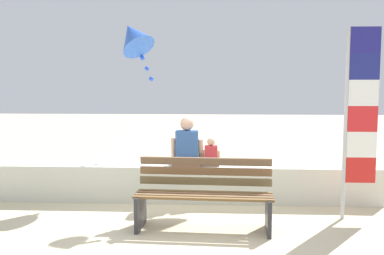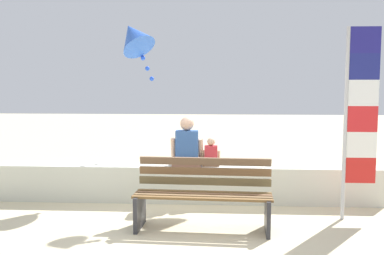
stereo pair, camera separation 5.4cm
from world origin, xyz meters
TOP-DOWN VIEW (x-y plane):
  - ground_plane at (0.00, 0.00)m, footprint 40.00×40.00m
  - seawall_ledge at (0.00, 1.23)m, footprint 6.03×0.47m
  - park_bench at (0.33, -0.08)m, footprint 1.78×0.69m
  - person_adult at (0.03, 1.23)m, footprint 0.50×0.37m
  - person_child at (0.41, 1.23)m, footprint 0.29×0.21m
  - flag_banner at (2.38, 0.40)m, footprint 0.45×0.05m
  - kite_blue at (-0.93, 1.99)m, footprint 0.96×0.94m

SIDE VIEW (x-z plane):
  - ground_plane at x=0.00m, z-range 0.00..0.00m
  - seawall_ledge at x=0.00m, z-range 0.00..0.57m
  - park_bench at x=0.33m, z-range -0.02..0.86m
  - person_child at x=0.41m, z-range 0.52..0.96m
  - person_adult at x=0.03m, z-range 0.49..1.25m
  - flag_banner at x=2.38m, z-range 0.17..2.78m
  - kite_blue at x=-0.93m, z-range 2.08..3.22m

